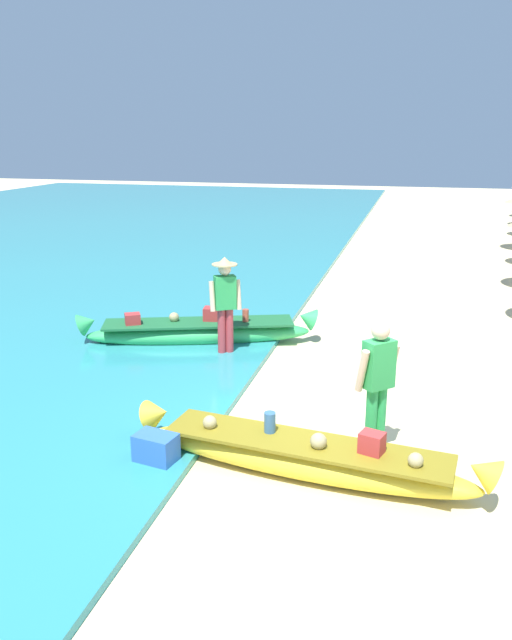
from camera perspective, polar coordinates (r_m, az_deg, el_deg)
The scene contains 6 objects.
ground_plane at distance 8.39m, azimuth 6.27°, elevation -11.00°, with size 80.00×80.00×0.00m, color beige.
boat_yellow_foreground at distance 7.58m, azimuth 4.44°, elevation -12.04°, with size 4.29×1.12×0.69m.
boat_green_midground at distance 11.97m, azimuth -5.15°, elevation -1.04°, with size 4.36×2.02×0.73m.
person_vendor_hatted at distance 11.06m, azimuth -2.77°, elevation 1.78°, with size 0.58×0.46×1.80m.
person_tourist_customer at distance 7.84m, azimuth 10.80°, elevation -5.38°, with size 0.53×0.52×1.72m.
cooler_box at distance 7.82m, azimuth -8.91°, elevation -11.49°, with size 0.49×0.32×0.43m, color blue.
Camera 1 is at (0.98, -7.38, 3.87)m, focal length 35.86 mm.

